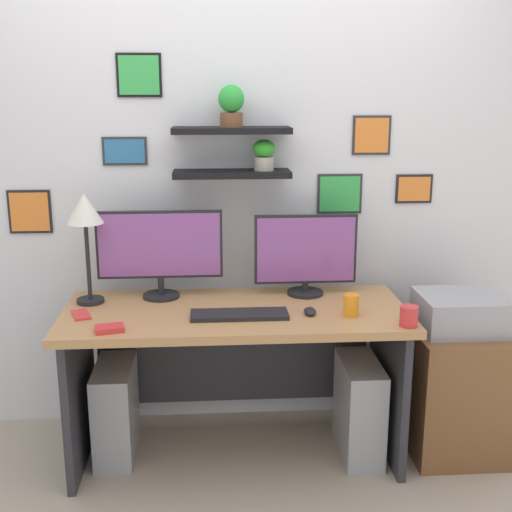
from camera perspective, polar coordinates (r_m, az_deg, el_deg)
The scene contains 16 objects.
ground_plane at distance 3.38m, azimuth -1.70°, elevation -16.76°, with size 8.00×8.00×0.00m, color tan.
back_wall_assembly at distance 3.36m, azimuth -2.17°, elevation 7.60°, with size 4.40×0.24×2.70m.
desk at distance 3.19m, azimuth -1.82°, elevation -7.93°, with size 1.60×0.68×0.75m.
monitor_left at distance 3.21m, azimuth -8.38°, elevation 0.57°, with size 0.61×0.18×0.43m.
monitor_right at distance 3.25m, azimuth 4.34°, elevation 0.20°, with size 0.51×0.18×0.40m.
keyboard at distance 2.97m, azimuth -1.47°, elevation -5.12°, with size 0.44×0.14×0.02m, color black.
computer_mouse at distance 3.00m, azimuth 4.72°, elevation -4.82°, with size 0.06×0.09×0.03m, color black.
desk_lamp at distance 3.15m, azimuth -14.65°, elevation 3.28°, with size 0.17×0.17×0.53m.
cell_phone at distance 3.08m, azimuth -14.99°, elevation -4.96°, with size 0.07×0.14×0.01m, color red.
coffee_mug at distance 2.92m, azimuth 13.16°, elevation -5.12°, with size 0.08×0.08×0.09m, color red.
pen_cup at distance 3.00m, azimuth 8.27°, elevation -4.25°, with size 0.07×0.07×0.10m, color orange.
scissors_tray at distance 2.86m, azimuth -12.62°, elevation -6.18°, with size 0.12×0.08×0.02m, color red.
drawer_cabinet at distance 3.43m, azimuth 16.75°, elevation -11.03°, with size 0.44×0.50×0.63m, color brown.
printer at distance 3.28m, azimuth 17.25°, elevation -4.70°, with size 0.38×0.34×0.17m, color #9E9EA3.
computer_tower_left at distance 3.35m, azimuth -12.10°, elevation -12.96°, with size 0.18×0.40×0.46m, color #99999E.
computer_tower_right at distance 3.31m, azimuth 8.97°, elevation -12.95°, with size 0.18×0.40×0.48m, color #99999E.
Camera 1 is at (-0.10, -2.90, 1.75)m, focal length 45.96 mm.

